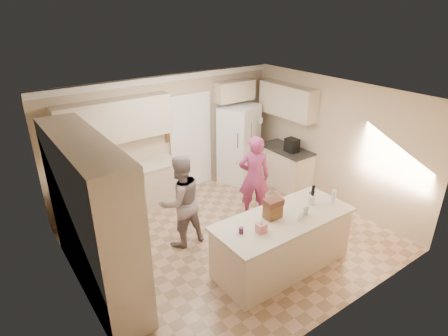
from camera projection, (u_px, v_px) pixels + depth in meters
floor at (231, 238)px, 6.84m from camera, size 5.20×4.60×0.02m
ceiling at (232, 97)px, 5.76m from camera, size 5.20×4.60×0.02m
wall_back at (167, 136)px, 8.01m from camera, size 5.20×0.02×2.60m
wall_front at (343, 239)px, 4.58m from camera, size 5.20×0.02×2.60m
wall_left at (72, 223)px, 4.92m from camera, size 0.02×4.60×2.60m
wall_right at (333, 142)px, 7.68m from camera, size 0.02×4.60×2.60m
crown_back at (164, 79)px, 7.47m from camera, size 5.20×0.08×0.12m
pantry_bank at (92, 217)px, 5.28m from camera, size 0.60×2.60×2.35m
back_base_cab at (126, 192)px, 7.53m from camera, size 2.20×0.60×0.88m
back_countertop at (124, 172)px, 7.33m from camera, size 2.24×0.63×0.04m
back_upper_cab at (115, 121)px, 7.02m from camera, size 2.20×0.35×0.80m
doorway_opening at (190, 143)px, 8.38m from camera, size 0.90×0.06×2.10m
doorway_casing at (191, 143)px, 8.36m from camera, size 1.02×0.03×2.22m
wall_frame_upper at (168, 126)px, 7.89m from camera, size 0.15×0.02×0.20m
wall_frame_lower at (169, 138)px, 8.00m from camera, size 0.15×0.02×0.20m
refrigerator at (239, 143)px, 8.76m from camera, size 1.11×1.01×1.80m
fridge_seam at (249, 148)px, 8.50m from camera, size 0.02×0.02×1.78m
fridge_dispenser at (241, 140)px, 8.27m from camera, size 0.22×0.03×0.35m
fridge_handle_l at (247, 142)px, 8.40m from camera, size 0.02×0.02×0.85m
fridge_handle_r at (251, 141)px, 8.45m from camera, size 0.02×0.02×0.85m
over_fridge_cab at (234, 91)px, 8.42m from camera, size 0.95×0.35×0.45m
right_base_cab at (285, 168)px, 8.61m from camera, size 0.60×1.20×0.88m
right_countertop at (286, 149)px, 8.42m from camera, size 0.63×1.24×0.04m
right_upper_cab at (288, 101)px, 8.21m from camera, size 0.35×1.50×0.70m
coffee_maker at (292, 145)px, 8.18m from camera, size 0.22×0.28×0.30m
island_base at (282, 243)px, 5.94m from camera, size 2.20×0.90×0.88m
island_top at (284, 219)px, 5.75m from camera, size 2.28×0.96×0.05m
utensil_crock at (311, 200)px, 6.09m from camera, size 0.13×0.13×0.15m
tissue_box at (261, 228)px, 5.35m from camera, size 0.13×0.13×0.14m
tissue_plume at (262, 221)px, 5.30m from camera, size 0.08×0.08×0.08m
dollhouse_body at (273, 211)px, 5.69m from camera, size 0.26×0.18×0.22m
dollhouse_roof at (273, 202)px, 5.63m from camera, size 0.28×0.20×0.10m
jam_jar at (241, 230)px, 5.34m from camera, size 0.07×0.07×0.09m
greeting_card_a at (301, 215)px, 5.64m from camera, size 0.12×0.06×0.16m
greeting_card_b at (305, 211)px, 5.76m from camera, size 0.12×0.05×0.16m
water_bottle at (333, 197)px, 6.09m from camera, size 0.07×0.07×0.24m
shaker_salt at (310, 194)px, 6.32m from camera, size 0.05×0.05×0.09m
shaker_pepper at (313, 193)px, 6.36m from camera, size 0.05×0.05×0.09m
teen_boy at (181, 201)px, 6.38m from camera, size 0.83×0.66×1.67m
teen_girl at (254, 177)px, 7.24m from camera, size 0.73×0.66×1.68m
fridge_magnets at (249, 148)px, 8.49m from camera, size 0.76×0.02×1.44m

